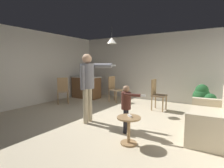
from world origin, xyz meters
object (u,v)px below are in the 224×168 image
couch_floral (214,120)px  person_child (127,104)px  dining_chair_centre_back (114,88)px  kitchen_counter (86,87)px  side_table_by_couch (129,127)px  person_adult (88,80)px  dining_chair_near_wall (63,90)px  spare_remote_on_table (130,116)px  dining_chair_by_counter (157,93)px  potted_plant_by_wall (202,96)px  potted_plant_corner (210,104)px

couch_floral → person_child: 1.85m
dining_chair_centre_back → kitchen_counter: bearing=-83.4°
side_table_by_couch → person_child: 0.63m
person_adult → dining_chair_near_wall: size_ratio=1.74×
person_adult → dining_chair_centre_back: person_adult is taller
person_adult → spare_remote_on_table: 1.64m
person_adult → dining_chair_by_counter: bearing=147.3°
kitchen_counter → potted_plant_by_wall: size_ratio=1.50×
dining_chair_by_counter → dining_chair_near_wall: same height
person_adult → dining_chair_by_counter: person_adult is taller
couch_floral → potted_plant_by_wall: (-0.44, 2.20, 0.13)m
dining_chair_by_counter → potted_plant_by_wall: bearing=123.5°
person_child → dining_chair_by_counter: 2.25m
person_child → dining_chair_near_wall: bearing=-117.9°
spare_remote_on_table → potted_plant_by_wall: bearing=75.9°
person_adult → spare_remote_on_table: bearing=63.7°
person_child → dining_chair_near_wall: person_child is taller
kitchen_counter → dining_chair_by_counter: bearing=-5.9°
person_child → potted_plant_by_wall: size_ratio=1.23×
couch_floral → person_child: (-1.62, -0.84, 0.31)m
dining_chair_by_counter → potted_plant_by_wall: size_ratio=1.19×
side_table_by_couch → person_adult: size_ratio=0.30×
potted_plant_corner → spare_remote_on_table: bearing=-112.7°
potted_plant_corner → potted_plant_by_wall: size_ratio=0.79×
person_adult → spare_remote_on_table: size_ratio=13.40×
dining_chair_centre_back → potted_plant_corner: bearing=92.4°
kitchen_counter → potted_plant_corner: (4.82, -0.26, -0.11)m
side_table_by_couch → kitchen_counter: bearing=140.0°
person_adult → dining_chair_near_wall: person_adult is taller
person_child → spare_remote_on_table: (0.30, -0.45, -0.10)m
dining_chair_by_counter → dining_chair_near_wall: size_ratio=1.00×
person_adult → dining_chair_by_counter: (1.09, 2.16, -0.54)m
couch_floral → potted_plant_corner: bearing=2.3°
kitchen_counter → spare_remote_on_table: kitchen_counter is taller
couch_floral → potted_plant_corner: (-0.15, 1.49, 0.03)m
dining_chair_near_wall → potted_plant_corner: dining_chair_near_wall is taller
side_table_by_couch → dining_chair_centre_back: (-2.20, 3.05, 0.22)m
dining_chair_centre_back → potted_plant_by_wall: 3.12m
kitchen_counter → potted_plant_by_wall: 4.56m
dining_chair_centre_back → dining_chair_near_wall: bearing=-38.1°
kitchen_counter → side_table_by_couch: (3.65, -3.06, -0.15)m
potted_plant_by_wall → person_adult: bearing=-128.3°
kitchen_counter → spare_remote_on_table: bearing=-39.7°
person_adult → person_child: size_ratio=1.68×
kitchen_counter → spare_remote_on_table: (3.66, -3.04, 0.06)m
spare_remote_on_table → potted_plant_corner: bearing=67.3°
dining_chair_by_counter → dining_chair_near_wall: (-3.25, -1.06, 0.00)m
dining_chair_by_counter → potted_plant_corner: (1.52, 0.08, -0.18)m
spare_remote_on_table → couch_floral: bearing=44.3°
couch_floral → kitchen_counter: (-4.98, 1.76, 0.15)m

